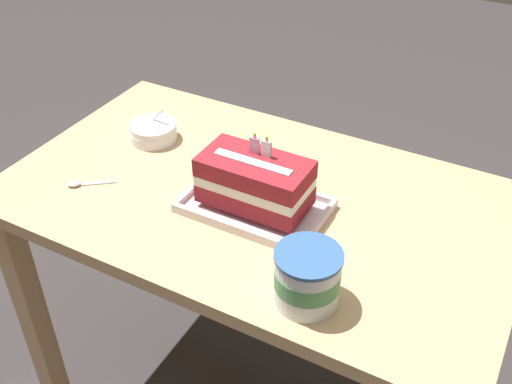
# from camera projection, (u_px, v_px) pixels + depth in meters

# --- Properties ---
(dining_table) EXTENTS (1.24, 0.73, 0.78)m
(dining_table) POSITION_uv_depth(u_px,v_px,m) (257.00, 231.00, 1.56)
(dining_table) COLOR tan
(dining_table) RESTS_ON ground_plane
(foil_tray) EXTENTS (0.33, 0.21, 0.02)m
(foil_tray) POSITION_uv_depth(u_px,v_px,m) (255.00, 207.00, 1.44)
(foil_tray) COLOR silver
(foil_tray) RESTS_ON dining_table
(birthday_cake) EXTENTS (0.25, 0.13, 0.17)m
(birthday_cake) POSITION_uv_depth(u_px,v_px,m) (255.00, 181.00, 1.40)
(birthday_cake) COLOR maroon
(birthday_cake) RESTS_ON foil_tray
(bowl_stack) EXTENTS (0.13, 0.13, 0.09)m
(bowl_stack) POSITION_uv_depth(u_px,v_px,m) (153.00, 132.00, 1.68)
(bowl_stack) COLOR white
(bowl_stack) RESTS_ON dining_table
(ice_cream_tub) EXTENTS (0.13, 0.13, 0.12)m
(ice_cream_tub) POSITION_uv_depth(u_px,v_px,m) (307.00, 277.00, 1.18)
(ice_cream_tub) COLOR white
(ice_cream_tub) RESTS_ON dining_table
(serving_spoon_near_tray) EXTENTS (0.10, 0.09, 0.01)m
(serving_spoon_near_tray) POSITION_uv_depth(u_px,v_px,m) (78.00, 183.00, 1.52)
(serving_spoon_near_tray) COLOR silver
(serving_spoon_near_tray) RESTS_ON dining_table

